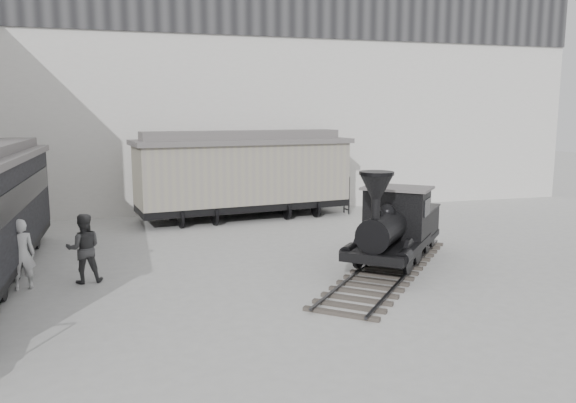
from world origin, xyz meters
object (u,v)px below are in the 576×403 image
object	(u,v)px
boxcar	(243,173)
visitor_b	(84,248)
locomotive	(394,230)
visitor_a	(21,254)

from	to	relation	value
boxcar	visitor_b	distance (m)	10.13
locomotive	visitor_b	xyz separation A→B (m)	(-8.78, 0.79, -0.15)
visitor_a	boxcar	bearing A→B (deg)	-142.37
locomotive	visitor_a	bearing A→B (deg)	-142.40
locomotive	boxcar	xyz separation A→B (m)	(-2.78, 8.87, 0.91)
boxcar	visitor_a	size ratio (longest dim) A/B	5.14
boxcar	visitor_a	xyz separation A→B (m)	(-7.52, -8.30, -1.07)
visitor_b	visitor_a	bearing A→B (deg)	4.03
boxcar	visitor_b	world-z (taller)	boxcar
boxcar	visitor_a	distance (m)	11.25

